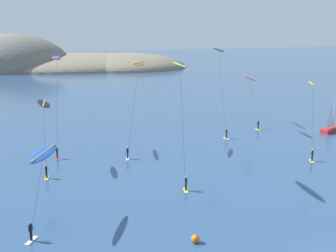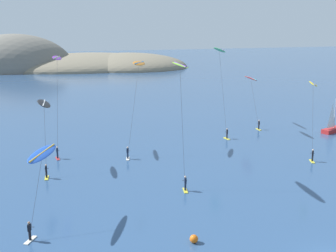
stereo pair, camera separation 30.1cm
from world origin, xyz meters
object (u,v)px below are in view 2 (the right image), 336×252
Objects in this scene: sailboat_near at (334,128)px; kitesurfer_green at (220,56)px; kitesurfer_orange at (138,72)px; kitesurfer_lime at (180,74)px; kitesurfer_red at (251,82)px; kitesurfer_purple at (57,67)px; marker_buoy at (194,239)px; kitesurfer_yellow at (313,92)px; kitesurfer_blue at (41,160)px; kitesurfer_black at (44,109)px.

kitesurfer_green is (-17.83, 7.78, 11.99)m from sailboat_near.
kitesurfer_orange is 14.78m from kitesurfer_lime.
sailboat_near is at bearing -46.40° from kitesurfer_red.
kitesurfer_red is at bearing 7.48° from kitesurfer_purple.
kitesurfer_orange is 25.20m from kitesurfer_red.
sailboat_near is at bearing -4.15° from kitesurfer_orange.
kitesurfer_purple is 34.27m from marker_buoy.
kitesurfer_yellow is 38.28m from kitesurfer_blue.
kitesurfer_blue is (-15.10, -20.05, -5.16)m from kitesurfer_orange.
kitesurfer_black is at bearing -109.31° from kitesurfer_purple.
sailboat_near is 45.69m from marker_buoy.
kitesurfer_black is 0.64× the size of kitesurfer_purple.
kitesurfer_orange reaches higher than kitesurfer_black.
kitesurfer_green is (26.31, 1.88, 0.79)m from kitesurfer_purple.
kitesurfer_yellow reaches higher than kitesurfer_black.
kitesurfer_yellow is at bearing -145.70° from sailboat_near.
sailboat_near is 16.22m from kitesurfer_yellow.
kitesurfer_orange is at bearing 154.52° from kitesurfer_yellow.
kitesurfer_green is at bearing 52.32° from kitesurfer_lime.
kitesurfer_lime is 1.36× the size of kitesurfer_yellow.
kitesurfer_yellow reaches higher than sailboat_near.
kitesurfer_blue is (-48.65, -17.61, 5.29)m from sailboat_near.
kitesurfer_green is 1.42× the size of kitesurfer_yellow.
kitesurfer_red is at bearing 52.40° from marker_buoy.
kitesurfer_purple is 0.95× the size of kitesurfer_green.
sailboat_near is at bearing 20.24° from kitesurfer_lime.
sailboat_near is 37.38m from kitesurfer_lime.
kitesurfer_purple is at bearing 172.38° from sailboat_near.
kitesurfer_orange is 25.62m from kitesurfer_blue.
kitesurfer_red is 46.19m from marker_buoy.
sailboat_near is 35.23m from kitesurfer_orange.
sailboat_near is 0.44× the size of kitesurfer_lime.
marker_buoy is (-4.19, -28.18, -10.74)m from kitesurfer_orange.
sailboat_near is 0.69× the size of kitesurfer_black.
kitesurfer_lime is at bearing 71.88° from marker_buoy.
kitesurfer_lime reaches higher than kitesurfer_purple.
kitesurfer_lime reaches higher than kitesurfer_yellow.
kitesurfer_orange is 11.16m from kitesurfer_purple.
kitesurfer_orange is 0.94× the size of kitesurfer_lime.
kitesurfer_blue is (-36.95, -9.63, -2.62)m from kitesurfer_yellow.
kitesurfer_black is at bearing -161.64° from kitesurfer_red.
kitesurfer_orange is at bearing 81.55° from marker_buoy.
kitesurfer_orange is 14.43m from kitesurfer_black.
kitesurfer_green is at bearing 18.78° from kitesurfer_orange.
marker_buoy is at bearing -145.70° from kitesurfer_yellow.
kitesurfer_black is at bearing -162.09° from kitesurfer_orange.
kitesurfer_orange is at bearing 17.91° from kitesurfer_black.
kitesurfer_purple reaches higher than kitesurfer_orange.
kitesurfer_red is at bearing 84.43° from kitesurfer_yellow.
marker_buoy is (6.40, -31.65, -11.49)m from kitesurfer_purple.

